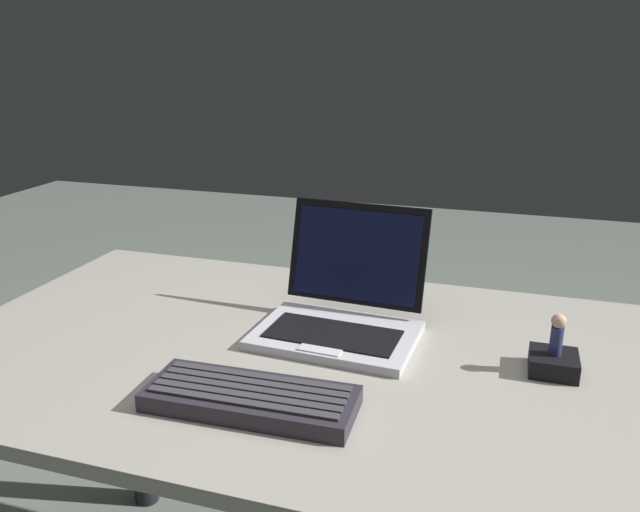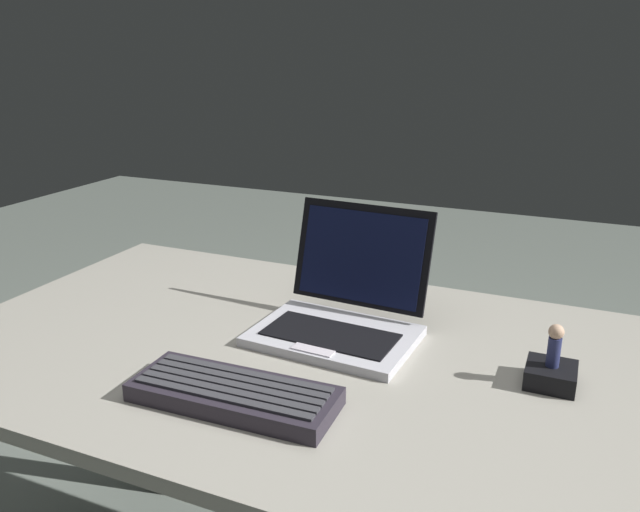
{
  "view_description": "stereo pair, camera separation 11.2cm",
  "coord_description": "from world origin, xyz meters",
  "px_view_note": "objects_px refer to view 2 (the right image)",
  "views": [
    {
      "loc": [
        0.21,
        -0.94,
        1.23
      ],
      "look_at": [
        -0.11,
        0.07,
        0.88
      ],
      "focal_mm": 35.17,
      "sensor_mm": 36.0,
      "label": 1
    },
    {
      "loc": [
        0.31,
        -0.9,
        1.23
      ],
      "look_at": [
        -0.11,
        0.07,
        0.88
      ],
      "focal_mm": 35.17,
      "sensor_mm": 36.0,
      "label": 2
    }
  ],
  "objects_px": {
    "laptop_front": "(342,310)",
    "figurine_stand": "(551,375)",
    "external_keyboard": "(234,393)",
    "figurine": "(555,344)"
  },
  "relations": [
    {
      "from": "laptop_front",
      "to": "figurine",
      "type": "relative_size",
      "value": 4.21
    },
    {
      "from": "laptop_front",
      "to": "figurine_stand",
      "type": "xyz_separation_m",
      "value": [
        0.37,
        -0.04,
        -0.03
      ]
    },
    {
      "from": "external_keyboard",
      "to": "figurine_stand",
      "type": "xyz_separation_m",
      "value": [
        0.43,
        0.24,
        0.0
      ]
    },
    {
      "from": "figurine_stand",
      "to": "external_keyboard",
      "type": "bearing_deg",
      "value": -150.44
    },
    {
      "from": "external_keyboard",
      "to": "figurine_stand",
      "type": "distance_m",
      "value": 0.49
    },
    {
      "from": "laptop_front",
      "to": "external_keyboard",
      "type": "bearing_deg",
      "value": -101.76
    },
    {
      "from": "external_keyboard",
      "to": "laptop_front",
      "type": "bearing_deg",
      "value": 78.24
    },
    {
      "from": "laptop_front",
      "to": "figurine_stand",
      "type": "height_order",
      "value": "laptop_front"
    },
    {
      "from": "external_keyboard",
      "to": "figurine",
      "type": "bearing_deg",
      "value": 29.56
    },
    {
      "from": "external_keyboard",
      "to": "figurine",
      "type": "xyz_separation_m",
      "value": [
        0.43,
        0.24,
        0.06
      ]
    }
  ]
}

